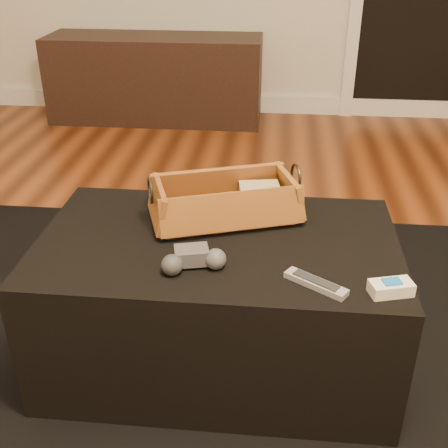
# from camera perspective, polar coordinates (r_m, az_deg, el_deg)

# --- Properties ---
(floor) EXTENTS (5.00, 5.50, 0.01)m
(floor) POSITION_cam_1_polar(r_m,az_deg,el_deg) (1.77, -8.75, -15.47)
(floor) COLOR brown
(floor) RESTS_ON ground
(baseboard) EXTENTS (5.00, 0.04, 0.12)m
(baseboard) POSITION_cam_1_polar(r_m,az_deg,el_deg) (4.14, 0.21, 12.20)
(baseboard) COLOR white
(baseboard) RESTS_ON floor
(media_cabinet) EXTENTS (1.41, 0.45, 0.56)m
(media_cabinet) POSITION_cam_1_polar(r_m,az_deg,el_deg) (3.94, -6.95, 14.45)
(media_cabinet) COLOR black
(media_cabinet) RESTS_ON floor
(area_rug) EXTENTS (2.60, 2.00, 0.01)m
(area_rug) POSITION_cam_1_polar(r_m,az_deg,el_deg) (1.77, -0.77, -14.43)
(area_rug) COLOR black
(area_rug) RESTS_ON floor
(ottoman) EXTENTS (1.00, 0.60, 0.42)m
(ottoman) POSITION_cam_1_polar(r_m,az_deg,el_deg) (1.67, -0.62, -7.82)
(ottoman) COLOR black
(ottoman) RESTS_ON area_rug
(tv_remote) EXTENTS (0.23, 0.14, 0.02)m
(tv_remote) POSITION_cam_1_polar(r_m,az_deg,el_deg) (1.64, -0.49, 1.13)
(tv_remote) COLOR black
(tv_remote) RESTS_ON wicker_basket
(cloth_bundle) EXTENTS (0.13, 0.10, 0.07)m
(cloth_bundle) POSITION_cam_1_polar(r_m,az_deg,el_deg) (1.70, 3.60, 2.96)
(cloth_bundle) COLOR tan
(cloth_bundle) RESTS_ON wicker_basket
(wicker_basket) EXTENTS (0.48, 0.35, 0.15)m
(wicker_basket) POSITION_cam_1_polar(r_m,az_deg,el_deg) (1.65, 0.11, 2.20)
(wicker_basket) COLOR #A05924
(wicker_basket) RESTS_ON ottoman
(game_controller) EXTENTS (0.17, 0.12, 0.05)m
(game_controller) POSITION_cam_1_polar(r_m,az_deg,el_deg) (1.42, -3.16, -3.60)
(game_controller) COLOR #3E3E42
(game_controller) RESTS_ON ottoman
(silver_remote) EXTENTS (0.16, 0.12, 0.02)m
(silver_remote) POSITION_cam_1_polar(r_m,az_deg,el_deg) (1.38, 9.31, -5.95)
(silver_remote) COLOR #98999F
(silver_remote) RESTS_ON ottoman
(cream_gadget) EXTENTS (0.11, 0.08, 0.04)m
(cream_gadget) POSITION_cam_1_polar(r_m,az_deg,el_deg) (1.39, 16.61, -6.22)
(cream_gadget) COLOR silver
(cream_gadget) RESTS_ON ottoman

